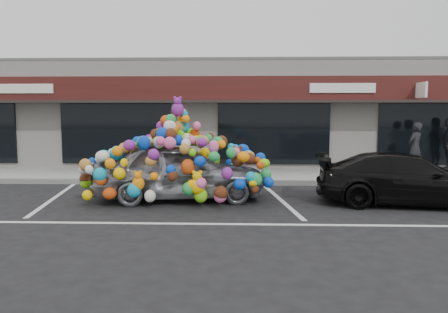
{
  "coord_description": "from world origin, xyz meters",
  "views": [
    {
      "loc": [
        1.73,
        -11.04,
        2.32
      ],
      "look_at": [
        1.28,
        1.4,
        1.01
      ],
      "focal_mm": 35.0,
      "sensor_mm": 36.0,
      "label": 1
    }
  ],
  "objects_px": {
    "toy_car": "(179,165)",
    "black_sedan": "(407,179)",
    "pedestrian_a": "(415,147)",
    "pedestrian_c": "(448,144)"
  },
  "relations": [
    {
      "from": "pedestrian_a",
      "to": "pedestrian_c",
      "type": "relative_size",
      "value": 0.92
    },
    {
      "from": "toy_car",
      "to": "black_sedan",
      "type": "height_order",
      "value": "toy_car"
    },
    {
      "from": "toy_car",
      "to": "pedestrian_c",
      "type": "height_order",
      "value": "toy_car"
    },
    {
      "from": "toy_car",
      "to": "pedestrian_a",
      "type": "relative_size",
      "value": 2.76
    },
    {
      "from": "toy_car",
      "to": "pedestrian_a",
      "type": "bearing_deg",
      "value": -68.24
    },
    {
      "from": "toy_car",
      "to": "pedestrian_a",
      "type": "distance_m",
      "value": 8.83
    },
    {
      "from": "toy_car",
      "to": "black_sedan",
      "type": "relative_size",
      "value": 1.11
    },
    {
      "from": "toy_car",
      "to": "black_sedan",
      "type": "xyz_separation_m",
      "value": [
        5.71,
        -0.39,
        -0.28
      ]
    },
    {
      "from": "black_sedan",
      "to": "pedestrian_c",
      "type": "height_order",
      "value": "pedestrian_c"
    },
    {
      "from": "toy_car",
      "to": "black_sedan",
      "type": "distance_m",
      "value": 5.73
    }
  ]
}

